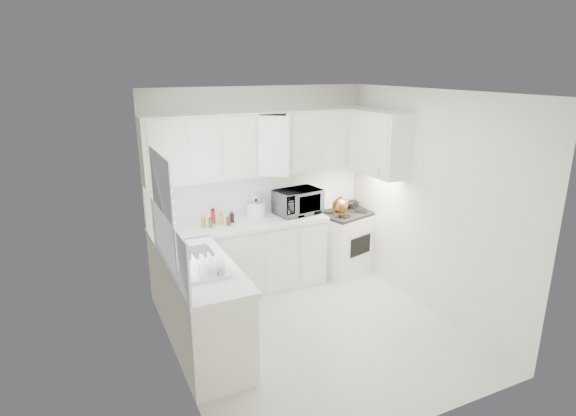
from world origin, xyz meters
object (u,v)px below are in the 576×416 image
microwave (298,199)px  utensil_crock (312,202)px  tea_kettle (340,204)px  stove (344,233)px  dish_rack (207,266)px  rice_cooker (256,208)px

microwave → utensil_crock: 0.20m
tea_kettle → utensil_crock: (-0.36, 0.11, 0.05)m
stove → utensil_crock: 0.77m
microwave → utensil_crock: microwave is taller
dish_rack → tea_kettle: bearing=28.5°
tea_kettle → rice_cooker: rice_cooker is taller
microwave → rice_cooker: (-0.56, 0.10, -0.08)m
rice_cooker → utensil_crock: (0.73, -0.19, 0.04)m
tea_kettle → dish_rack: tea_kettle is taller
stove → tea_kettle: tea_kettle is taller
dish_rack → rice_cooker: bearing=53.9°
stove → utensil_crock: size_ratio=3.41×
dish_rack → microwave: bearing=40.2°
tea_kettle → dish_rack: bearing=-155.1°
microwave → rice_cooker: size_ratio=2.40×
tea_kettle → microwave: size_ratio=0.45×
stove → dish_rack: dish_rack is taller
microwave → rice_cooker: bearing=161.9°
stove → tea_kettle: (-0.18, -0.16, 0.49)m
rice_cooker → dish_rack: size_ratio=0.64×
rice_cooker → tea_kettle: bearing=-5.7°
tea_kettle → dish_rack: (-2.17, -1.18, -0.01)m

